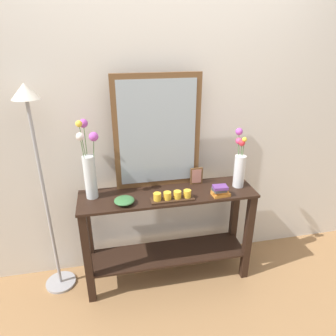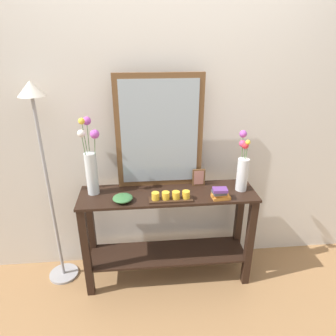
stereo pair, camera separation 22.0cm
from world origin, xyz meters
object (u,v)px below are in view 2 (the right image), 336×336
at_px(tall_vase_left, 91,163).
at_px(vase_right, 243,168).
at_px(candle_tray, 171,197).
at_px(decorative_bowl, 123,198).
at_px(picture_frame_small, 199,177).
at_px(floor_lamp, 43,156).
at_px(mirror_leaning, 160,133).
at_px(book_stack, 220,194).
at_px(console_table, 168,227).

distance_m(tall_vase_left, vase_right, 1.13).
xyz_separation_m(candle_tray, decorative_bowl, (-0.35, 0.02, -0.00)).
bearing_deg(picture_frame_small, tall_vase_left, -176.66).
bearing_deg(tall_vase_left, candle_tray, -16.35).
distance_m(vase_right, floor_lamp, 1.47).
height_order(mirror_leaning, picture_frame_small, mirror_leaning).
bearing_deg(decorative_bowl, floor_lamp, 162.39).
distance_m(candle_tray, decorative_bowl, 0.35).
bearing_deg(picture_frame_small, decorative_bowl, -161.38).
bearing_deg(candle_tray, decorative_bowl, 177.40).
distance_m(tall_vase_left, decorative_bowl, 0.34).
relative_size(tall_vase_left, book_stack, 4.15).
distance_m(mirror_leaning, tall_vase_left, 0.55).
bearing_deg(candle_tray, book_stack, -1.67).
bearing_deg(decorative_bowl, vase_right, 6.31).
xyz_separation_m(decorative_bowl, book_stack, (0.70, -0.03, 0.01)).
bearing_deg(vase_right, floor_lamp, 176.95).
distance_m(console_table, decorative_bowl, 0.48).
relative_size(decorative_bowl, floor_lamp, 0.09).
bearing_deg(tall_vase_left, console_table, -5.93).
bearing_deg(console_table, decorative_bowl, -164.49).
bearing_deg(floor_lamp, picture_frame_small, 1.04).
bearing_deg(mirror_leaning, vase_right, -13.01).
height_order(console_table, picture_frame_small, picture_frame_small).
height_order(mirror_leaning, tall_vase_left, mirror_leaning).
relative_size(mirror_leaning, floor_lamp, 0.53).
bearing_deg(tall_vase_left, vase_right, -2.62).
distance_m(tall_vase_left, picture_frame_small, 0.83).
height_order(decorative_bowl, book_stack, book_stack).
relative_size(mirror_leaning, book_stack, 6.29).
bearing_deg(floor_lamp, book_stack, -9.16).
height_order(mirror_leaning, vase_right, mirror_leaning).
xyz_separation_m(vase_right, picture_frame_small, (-0.31, 0.10, -0.11)).
xyz_separation_m(tall_vase_left, floor_lamp, (-0.34, 0.03, 0.06)).
bearing_deg(picture_frame_small, candle_tray, -138.69).
height_order(vase_right, decorative_bowl, vase_right).
relative_size(vase_right, book_stack, 3.32).
relative_size(console_table, book_stack, 9.75).
distance_m(vase_right, decorative_bowl, 0.92).
relative_size(console_table, mirror_leaning, 1.55).
distance_m(picture_frame_small, book_stack, 0.25).
relative_size(tall_vase_left, candle_tray, 1.79).
relative_size(decorative_bowl, book_stack, 1.06).
height_order(tall_vase_left, book_stack, tall_vase_left).
distance_m(console_table, floor_lamp, 1.09).
bearing_deg(console_table, floor_lamp, 174.61).
height_order(tall_vase_left, candle_tray, tall_vase_left).
xyz_separation_m(mirror_leaning, candle_tray, (0.06, -0.26, -0.40)).
bearing_deg(book_stack, vase_right, 32.55).
relative_size(tall_vase_left, floor_lamp, 0.35).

